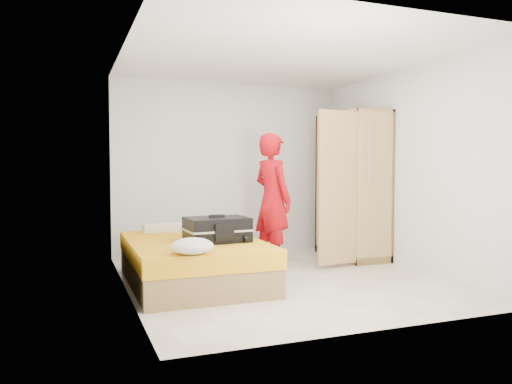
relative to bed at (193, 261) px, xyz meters
name	(u,v)px	position (x,y,z in m)	size (l,w,h in m)	color
room	(283,169)	(1.05, -0.13, 1.05)	(4.00, 4.02, 2.60)	beige
bed	(193,261)	(0.00, 0.00, 0.00)	(1.42, 2.02, 0.50)	olive
wardrobe	(351,189)	(2.50, 0.72, 0.75)	(1.17, 1.24, 2.10)	tan
person	(272,200)	(1.24, 0.64, 0.63)	(0.65, 0.42, 1.77)	red
suitcase	(217,230)	(0.21, -0.22, 0.38)	(0.71, 0.54, 0.30)	black
round_cushion	(192,246)	(-0.23, -0.90, 0.33)	(0.41, 0.41, 0.15)	beige
pillow	(164,228)	(-0.18, 0.85, 0.30)	(0.52, 0.27, 0.09)	beige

